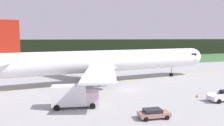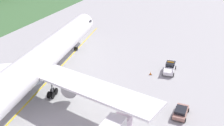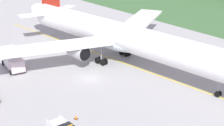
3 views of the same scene
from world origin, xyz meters
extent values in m
plane|color=#A2A3A1|center=(0.00, 0.00, 0.00)|extent=(320.00, 320.00, 0.00)
cube|color=#3D6738|center=(0.00, 58.28, 0.02)|extent=(320.00, 43.66, 0.04)
cube|color=black|center=(0.00, 80.17, 4.93)|extent=(288.00, 4.88, 9.87)
cube|color=yellow|center=(-0.62, 9.28, 0.00)|extent=(79.30, 7.49, 0.01)
cylinder|color=white|center=(-0.62, 9.28, 5.20)|extent=(50.01, 9.55, 5.08)
ellipsoid|color=white|center=(25.17, 11.62, 5.20)|extent=(6.03, 5.57, 5.08)
ellipsoid|color=#B3C0C7|center=(-3.10, 9.05, 3.81)|extent=(11.91, 6.35, 2.79)
cube|color=black|center=(23.96, 11.51, 6.09)|extent=(2.23, 4.97, 0.70)
cube|color=white|center=(-8.94, 20.41, 4.57)|extent=(15.07, 21.44, 0.35)
cylinder|color=#B1B1B1|center=(-6.17, 16.46, 3.24)|extent=(3.89, 2.95, 2.63)
cylinder|color=black|center=(-4.29, 16.63, 3.24)|extent=(0.34, 2.42, 2.42)
cube|color=white|center=(-6.80, -3.16, 4.57)|extent=(11.88, 22.16, 0.35)
cylinder|color=#B1B1B1|center=(-4.78, 1.22, 3.24)|extent=(3.89, 2.95, 2.63)
cylinder|color=black|center=(-2.91, 1.39, 3.24)|extent=(0.34, 2.42, 2.42)
cube|color=#A92214|center=(-23.56, 7.20, 10.23)|extent=(6.16, 0.99, 8.02)
cube|color=white|center=(-24.40, 10.99, 6.09)|extent=(5.20, 7.71, 0.28)
cube|color=white|center=(-23.71, 3.31, 6.09)|extent=(4.08, 7.69, 0.28)
cylinder|color=gray|center=(18.21, 10.98, 1.78)|extent=(0.20, 0.20, 2.66)
cylinder|color=black|center=(18.19, 11.24, 0.45)|extent=(0.92, 0.30, 0.90)
cylinder|color=black|center=(18.23, 10.73, 0.45)|extent=(0.92, 0.30, 0.90)
cylinder|color=gray|center=(-4.39, 12.25, 1.93)|extent=(0.28, 0.28, 2.66)
cylinder|color=black|center=(-3.66, 11.97, 0.60)|extent=(1.22, 0.41, 1.20)
cylinder|color=black|center=(-3.72, 12.66, 0.60)|extent=(1.22, 0.41, 1.20)
cylinder|color=black|center=(-5.05, 11.84, 0.60)|extent=(1.22, 0.41, 1.20)
cylinder|color=black|center=(-5.12, 12.54, 0.60)|extent=(1.22, 0.41, 1.20)
cylinder|color=gray|center=(-3.79, 5.67, 1.93)|extent=(0.28, 0.28, 2.66)
cylinder|color=black|center=(-3.13, 6.08, 0.60)|extent=(1.22, 0.41, 1.20)
cylinder|color=black|center=(-3.06, 5.39, 0.60)|extent=(1.22, 0.41, 1.20)
cylinder|color=black|center=(-4.52, 5.96, 0.60)|extent=(1.22, 0.41, 1.20)
cylinder|color=black|center=(-4.46, 5.26, 0.60)|extent=(1.22, 0.41, 1.20)
cube|color=silver|center=(12.06, -13.03, 0.73)|extent=(5.65, 2.16, 0.70)
cube|color=silver|center=(10.75, -12.04, 1.31)|extent=(2.68, 0.19, 0.45)
cube|color=silver|center=(10.69, -13.92, 1.31)|extent=(2.68, 0.19, 0.45)
cylinder|color=black|center=(10.20, -11.96, 0.38)|extent=(0.77, 0.26, 0.76)
cylinder|color=black|center=(10.13, -13.97, 0.38)|extent=(0.77, 0.26, 0.76)
cube|color=silver|center=(-9.80, -8.43, 1.45)|extent=(2.30, 2.70, 2.00)
cube|color=silver|center=(-13.24, -7.80, 1.97)|extent=(5.45, 3.28, 3.05)
cylinder|color=#99999E|center=(-12.24, -7.98, 0.36)|extent=(0.78, 0.24, 1.04)
cylinder|color=#99999E|center=(-14.25, -7.61, 0.36)|extent=(0.78, 0.24, 1.04)
cylinder|color=black|center=(-9.58, -7.25, 0.45)|extent=(0.93, 0.42, 0.90)
cylinder|color=black|center=(-10.01, -9.61, 0.45)|extent=(0.93, 0.42, 0.90)
cylinder|color=black|center=(-14.78, -6.30, 0.45)|extent=(0.93, 0.42, 0.90)
cylinder|color=black|center=(-15.22, -8.66, 0.45)|extent=(0.93, 0.42, 0.90)
cube|color=#9D6E60|center=(-3.30, -16.19, 0.57)|extent=(4.38, 2.37, 0.55)
cube|color=black|center=(-3.51, -16.16, 1.08)|extent=(2.53, 1.91, 0.45)
cylinder|color=black|center=(-1.73, -15.44, 0.30)|extent=(0.62, 0.26, 0.60)
cylinder|color=black|center=(-1.97, -17.31, 0.30)|extent=(0.62, 0.26, 0.60)
cylinder|color=black|center=(-4.63, -15.06, 0.30)|extent=(0.62, 0.26, 0.60)
cylinder|color=black|center=(-4.87, -16.93, 0.30)|extent=(0.62, 0.26, 0.60)
cube|color=black|center=(9.60, -9.44, 0.01)|extent=(0.51, 0.51, 0.03)
cone|color=orange|center=(9.60, -9.44, 0.33)|extent=(0.39, 0.39, 0.61)
camera|label=1|loc=(-18.35, -41.40, 10.68)|focal=35.82mm
camera|label=2|loc=(-39.09, -15.84, 23.78)|focal=42.15mm
camera|label=3|loc=(45.04, -33.05, 25.20)|focal=57.25mm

